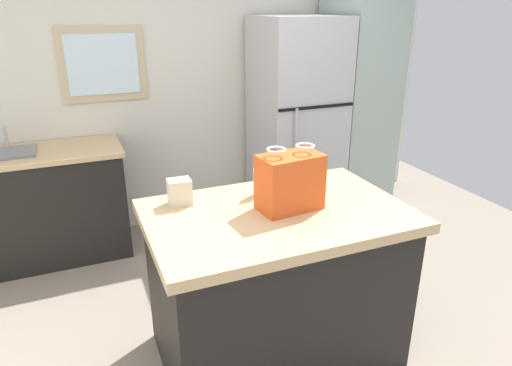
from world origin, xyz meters
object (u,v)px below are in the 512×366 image
object	(u,v)px
shopping_bag	(290,182)
bottle	(258,179)
small_box	(180,192)
refrigerator	(296,124)
tall_cabinet	(357,107)
kitchen_island	(276,284)

from	to	relation	value
shopping_bag	bottle	bearing A→B (deg)	109.79
shopping_bag	small_box	size ratio (longest dim) A/B	2.43
refrigerator	tall_cabinet	world-z (taller)	tall_cabinet
shopping_bag	small_box	xyz separation A→B (m)	(-0.53, 0.28, -0.08)
small_box	refrigerator	bearing A→B (deg)	43.83
bottle	tall_cabinet	bearing A→B (deg)	40.93
refrigerator	shopping_bag	distance (m)	1.87
refrigerator	small_box	distance (m)	1.96
refrigerator	shopping_bag	xyz separation A→B (m)	(-0.89, -1.64, 0.15)
small_box	bottle	size ratio (longest dim) A/B	0.67
small_box	shopping_bag	bearing A→B (deg)	-27.79
kitchen_island	small_box	bearing A→B (deg)	147.97
kitchen_island	tall_cabinet	xyz separation A→B (m)	(1.61, 1.64, 0.56)
shopping_bag	refrigerator	bearing A→B (deg)	61.58
kitchen_island	tall_cabinet	world-z (taller)	tall_cabinet
tall_cabinet	shopping_bag	size ratio (longest dim) A/B	5.89
kitchen_island	bottle	xyz separation A→B (m)	(-0.01, 0.24, 0.56)
kitchen_island	shopping_bag	bearing A→B (deg)	5.57
refrigerator	tall_cabinet	xyz separation A→B (m)	(0.65, 0.00, 0.10)
refrigerator	tall_cabinet	size ratio (longest dim) A/B	0.91
shopping_bag	bottle	world-z (taller)	shopping_bag
tall_cabinet	small_box	bearing A→B (deg)	-146.67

